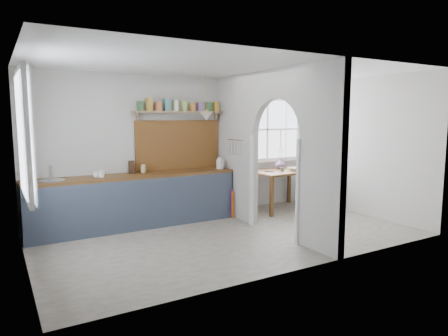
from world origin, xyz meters
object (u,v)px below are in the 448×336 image
chair_right (318,182)px  vase (280,164)px  dining_table (281,190)px  kettle (220,163)px  chair_left (243,192)px

chair_right → vase: (-0.82, 0.25, 0.40)m
dining_table → kettle: size_ratio=6.06×
vase → chair_right: bearing=-17.1°
dining_table → chair_right: (0.95, -0.06, 0.10)m
vase → dining_table: bearing=-122.9°
kettle → vase: size_ratio=0.96×
dining_table → kettle: 1.49m
kettle → chair_left: bearing=-45.8°
chair_right → vase: bearing=72.4°
dining_table → chair_left: 0.98m
chair_left → chair_right: chair_right is taller
dining_table → chair_left: size_ratio=1.41×
chair_right → kettle: 2.36m
dining_table → chair_right: 0.96m
chair_left → vase: 1.22m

